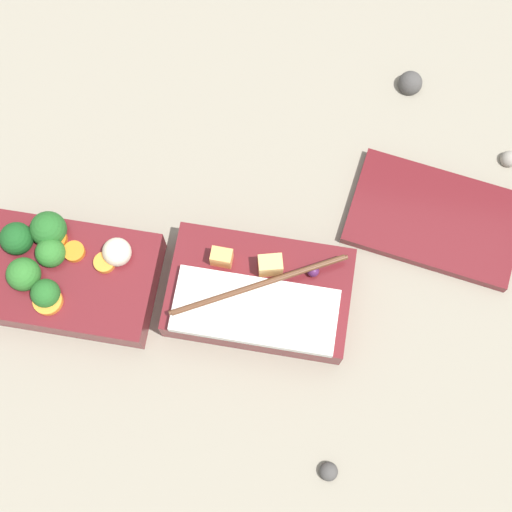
{
  "coord_description": "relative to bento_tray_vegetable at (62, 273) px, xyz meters",
  "views": [
    {
      "loc": [
        0.14,
        -0.21,
        0.8
      ],
      "look_at": [
        0.1,
        0.04,
        0.04
      ],
      "focal_mm": 50.0,
      "sensor_mm": 36.0,
      "label": 1
    }
  ],
  "objects": [
    {
      "name": "ground_plane",
      "position": [
        0.11,
        0.01,
        -0.03
      ],
      "size": [
        3.0,
        3.0,
        0.0
      ],
      "primitive_type": "plane",
      "color": "gray"
    },
    {
      "name": "bento_tray_vegetable",
      "position": [
        0.0,
        0.0,
        0.0
      ],
      "size": [
        0.2,
        0.13,
        0.07
      ],
      "color": "maroon",
      "rests_on": "ground_plane"
    },
    {
      "name": "pebble_2",
      "position": [
        0.5,
        0.24,
        -0.02
      ],
      "size": [
        0.02,
        0.02,
        0.02
      ],
      "primitive_type": "sphere",
      "color": "gray",
      "rests_on": "ground_plane"
    },
    {
      "name": "bento_tray_rice",
      "position": [
        0.22,
        0.01,
        -0.0
      ],
      "size": [
        0.2,
        0.13,
        0.07
      ],
      "color": "maroon",
      "rests_on": "ground_plane"
    },
    {
      "name": "pebble_0",
      "position": [
        0.33,
        -0.16,
        -0.02
      ],
      "size": [
        0.02,
        0.02,
        0.02
      ],
      "primitive_type": "sphere",
      "color": "#474442",
      "rests_on": "ground_plane"
    },
    {
      "name": "bento_lid",
      "position": [
        0.41,
        0.14,
        -0.02
      ],
      "size": [
        0.21,
        0.15,
        0.01
      ],
      "primitive_type": "cube",
      "rotation": [
        0.0,
        0.0,
        -0.15
      ],
      "color": "maroon",
      "rests_on": "ground_plane"
    },
    {
      "name": "pebble_1",
      "position": [
        0.37,
        0.32,
        -0.02
      ],
      "size": [
        0.03,
        0.03,
        0.03
      ],
      "primitive_type": "sphere",
      "color": "#474442",
      "rests_on": "ground_plane"
    }
  ]
}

